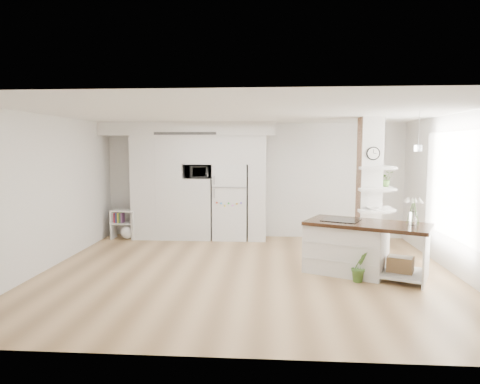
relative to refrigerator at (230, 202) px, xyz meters
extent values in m
cube|color=tan|center=(0.53, -2.68, -0.88)|extent=(7.00, 6.00, 0.01)
cube|color=white|center=(0.53, -2.68, 1.82)|extent=(7.00, 6.00, 0.04)
cube|color=silver|center=(0.53, 0.32, 0.47)|extent=(7.00, 0.04, 2.70)
cube|color=silver|center=(0.53, -5.68, 0.47)|extent=(7.00, 0.04, 2.70)
cube|color=silver|center=(-2.98, -2.68, 0.47)|extent=(0.04, 6.00, 2.70)
cube|color=silver|center=(4.03, -2.68, 0.47)|extent=(0.04, 6.00, 2.70)
cube|color=white|center=(-1.68, -0.01, 0.32)|extent=(1.20, 0.65, 2.40)
cube|color=white|center=(-0.75, -0.01, -0.17)|extent=(0.65, 0.65, 1.42)
cube|color=white|center=(-0.75, -0.01, 1.20)|extent=(0.65, 0.65, 0.65)
cube|color=white|center=(0.00, -0.01, 1.20)|extent=(0.85, 0.65, 0.65)
cube|color=white|center=(0.62, -0.01, 0.32)|extent=(0.40, 0.65, 2.40)
cube|color=silver|center=(-0.97, -0.03, 1.67)|extent=(4.00, 0.70, 0.30)
cube|color=#262626|center=(-0.97, -0.37, 1.56)|extent=(1.40, 0.04, 0.06)
cube|color=white|center=(0.00, 0.00, 0.00)|extent=(0.78, 0.66, 1.75)
cube|color=#B2B2B7|center=(0.00, -0.34, 0.36)|extent=(0.78, 0.01, 0.03)
cube|color=silver|center=(2.82, -1.48, 0.47)|extent=(0.40, 0.40, 2.70)
cube|color=tan|center=(2.61, -1.48, 0.47)|extent=(0.02, 0.40, 2.70)
cube|color=tan|center=(2.82, -1.27, 0.47)|extent=(0.40, 0.02, 2.70)
cylinder|color=black|center=(2.82, -1.69, 1.14)|extent=(0.25, 0.03, 0.25)
cylinder|color=white|center=(2.82, -1.71, 1.14)|extent=(0.21, 0.01, 0.21)
plane|color=white|center=(4.00, -2.38, 0.62)|extent=(0.00, 2.40, 2.40)
cylinder|color=white|center=(2.23, -2.53, 1.24)|extent=(0.12, 0.12, 0.10)
cube|color=white|center=(2.22, -2.52, -0.46)|extent=(1.52, 1.30, 0.83)
cube|color=white|center=(3.08, -2.92, -0.77)|extent=(0.98, 1.05, 0.04)
cube|color=white|center=(3.38, -3.05, -0.46)|extent=(0.38, 0.77, 0.83)
cube|color=#381F10|center=(2.54, -2.67, -0.02)|extent=(2.18, 1.68, 0.06)
cube|color=black|center=(2.14, -2.48, 0.02)|extent=(0.74, 0.70, 0.01)
cube|color=olive|center=(3.03, -2.90, -0.62)|extent=(0.48, 0.43, 0.25)
cylinder|color=white|center=(3.21, -2.87, 0.12)|extent=(0.12, 0.12, 0.22)
cube|color=white|center=(-2.75, -0.16, -0.54)|extent=(0.05, 0.33, 0.68)
cube|color=white|center=(-2.20, -0.20, -0.54)|extent=(0.05, 0.33, 0.68)
cube|color=white|center=(-2.48, -0.18, -0.21)|extent=(0.59, 0.37, 0.03)
cube|color=white|center=(-2.48, -0.18, -0.51)|extent=(0.56, 0.37, 0.03)
sphere|color=white|center=(-2.40, -0.19, -0.71)|extent=(0.33, 0.33, 0.33)
imported|color=#4B7830|center=(2.35, -3.07, -0.63)|extent=(0.33, 0.30, 0.49)
imported|color=#4B7830|center=(2.46, -0.18, -0.63)|extent=(0.33, 0.33, 0.48)
imported|color=#2D2D2D|center=(-0.75, -0.06, 0.69)|extent=(0.54, 0.37, 0.30)
imported|color=#4B7830|center=(3.15, -1.38, 0.65)|extent=(0.27, 0.23, 0.30)
imported|color=white|center=(2.82, -1.78, 0.13)|extent=(0.22, 0.22, 0.05)
camera|label=1|loc=(0.92, -9.81, 1.26)|focal=32.00mm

